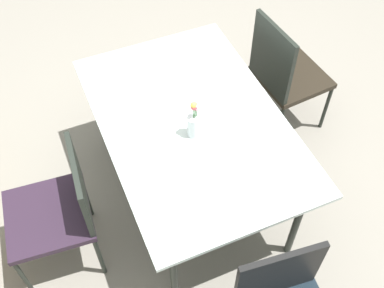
% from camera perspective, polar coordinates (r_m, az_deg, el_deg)
% --- Properties ---
extents(ground_plane, '(12.00, 12.00, 0.00)m').
position_cam_1_polar(ground_plane, '(3.48, -0.75, -5.09)').
color(ground_plane, gray).
extents(dining_table, '(1.62, 1.06, 0.77)m').
position_cam_1_polar(dining_table, '(2.87, 0.00, 2.14)').
color(dining_table, silver).
rests_on(dining_table, ground).
extents(chair_far_side, '(0.53, 0.53, 0.89)m').
position_cam_1_polar(chair_far_side, '(2.88, -15.80, -7.42)').
color(chair_far_side, '#291C2B').
rests_on(chair_far_side, ground).
extents(chair_near_right, '(0.51, 0.51, 1.00)m').
position_cam_1_polar(chair_near_right, '(3.53, 11.07, 8.60)').
color(chair_near_right, black).
rests_on(chair_near_right, ground).
extents(flower_vase, '(0.08, 0.08, 0.27)m').
position_cam_1_polar(flower_vase, '(2.69, 0.23, 2.62)').
color(flower_vase, silver).
rests_on(flower_vase, dining_table).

